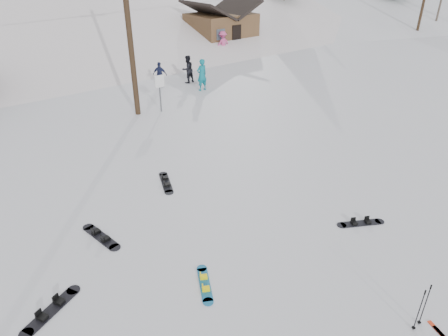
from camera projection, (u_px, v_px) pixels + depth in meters
ground at (346, 304)px, 9.12m from camera, size 200.00×200.00×0.00m
ridge_right at (234, 70)px, 69.59m from camera, size 45.66×93.98×54.59m
treeline_right at (260, 8)px, 57.73m from camera, size 20.00×60.00×10.00m
utility_pole at (127, 14)px, 17.66m from camera, size 2.00×0.26×9.00m
trail_sign at (160, 87)px, 19.59m from camera, size 0.50×0.09×1.85m
cabin at (221, 29)px, 33.16m from camera, size 5.39×4.40×3.77m
hero_snowboard at (205, 284)px, 9.64m from camera, size 0.78×1.24×0.10m
ski_poles at (422, 307)px, 8.30m from camera, size 0.31×0.08×1.13m
board_scatter_a at (51, 310)px, 8.93m from camera, size 1.54×0.93×0.12m
board_scatter_b at (101, 237)px, 11.24m from camera, size 0.54×1.65×0.12m
board_scatter_d at (361, 223)px, 11.82m from camera, size 1.32×0.85×0.10m
board_scatter_f at (166, 182)px, 13.89m from camera, size 0.78×1.51×0.11m
skier_teal at (202, 75)px, 22.88m from camera, size 0.67×0.46×1.81m
skier_dark at (188, 69)px, 24.27m from camera, size 0.87×0.72×1.65m
skier_pink at (223, 43)px, 30.85m from camera, size 1.18×0.69×1.81m
skier_navy at (160, 75)px, 23.56m from camera, size 0.82×0.89×1.46m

